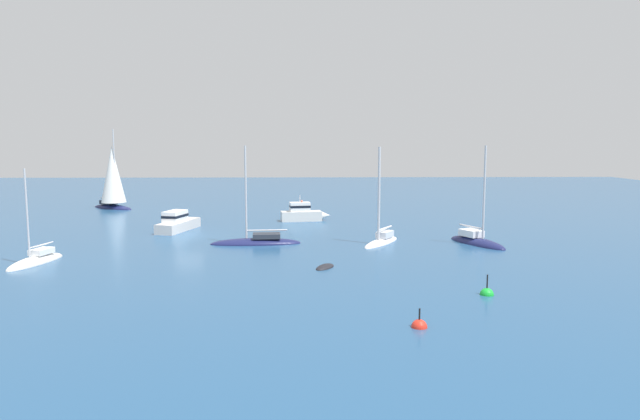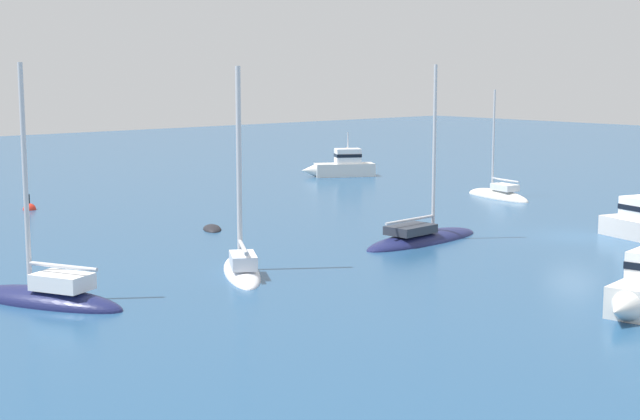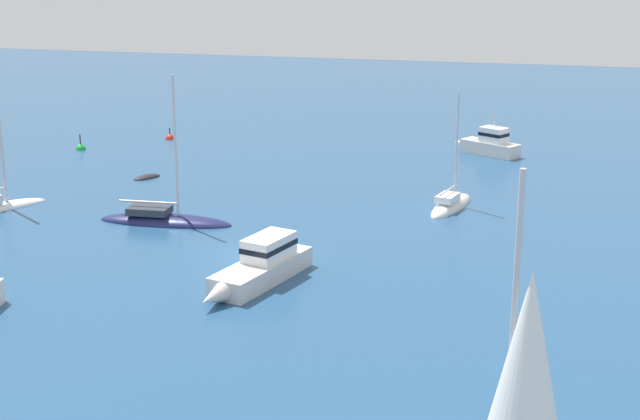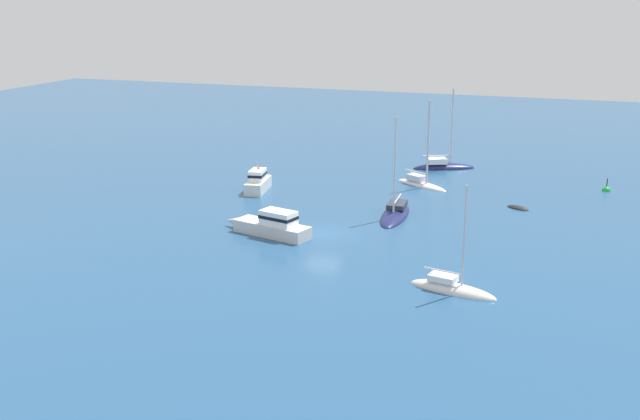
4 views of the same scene
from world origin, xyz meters
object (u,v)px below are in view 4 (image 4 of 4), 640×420
Objects in this scene: motor_cruiser at (259,182)px; powerboat at (271,225)px; skiff at (518,208)px; sailboat at (421,183)px; yacht at (452,290)px; sailboat_1 at (395,214)px; ketch at (443,167)px; channel_buoy at (606,191)px.

motor_cruiser reaches higher than powerboat.
powerboat reaches higher than skiff.
motor_cruiser is 0.65× the size of sailboat.
motor_cruiser is 0.73× the size of powerboat.
motor_cruiser is at bearing 33.16° from skiff.
motor_cruiser is 27.46m from yacht.
powerboat is 0.88× the size of sailboat_1.
skiff is 0.29× the size of powerboat.
powerboat is (-16.28, -13.25, 0.75)m from skiff.
sailboat_1 is at bearing -115.82° from ketch.
powerboat is at bearing -161.85° from motor_cruiser.
sailboat_1 is (7.30, 7.93, -0.64)m from powerboat.
yacht is at bearing 113.67° from skiff.
ketch is 18.00m from sailboat_1.
powerboat is (-14.37, 6.58, 0.65)m from yacht.
channel_buoy is at bearing 85.55° from yacht.
sailboat is 5.52× the size of channel_buoy.
yacht is 0.85× the size of sailboat.
skiff is 19.92m from yacht.
motor_cruiser is at bearing -122.53° from sailboat.
sailboat_1 reaches higher than channel_buoy.
motor_cruiser is at bearing -160.84° from channel_buoy.
sailboat reaches higher than skiff.
motor_cruiser is 31.00m from channel_buoy.
yacht reaches higher than motor_cruiser.
yacht is at bearing -141.19° from motor_cruiser.
yacht is 15.82m from powerboat.
ketch is 15.91m from channel_buoy.
yacht is at bearing 21.84° from sailboat_1.
skiff is 11.02m from channel_buoy.
sailboat is (-0.59, -7.71, 0.12)m from ketch.
sailboat_1 is (-0.47, -18.00, -0.04)m from ketch.
yacht is at bearing -107.17° from channel_buoy.
yacht is (6.60, -32.51, -0.06)m from ketch.
channel_buoy is at bearing -121.99° from powerboat.
sailboat_1 is (-8.98, -5.31, 0.11)m from skiff.
skiff is at bearing -126.22° from powerboat.
sailboat reaches higher than channel_buoy.
skiff is at bearing 97.20° from yacht.
yacht reaches higher than skiff.
yacht is (20.49, -18.27, -0.71)m from motor_cruiser.
ketch reaches higher than motor_cruiser.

